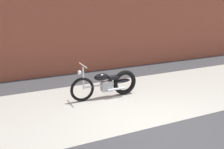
% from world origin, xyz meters
% --- Properties ---
extents(ground_plane, '(80.00, 80.00, 0.00)m').
position_xyz_m(ground_plane, '(0.00, 0.00, 0.00)').
color(ground_plane, '#38383A').
extents(sidewalk_slab, '(36.00, 3.50, 0.01)m').
position_xyz_m(sidewalk_slab, '(0.00, 1.75, 0.00)').
color(sidewalk_slab, '#9E998E').
rests_on(sidewalk_slab, ground).
extents(motorcycle_black, '(2.01, 0.58, 1.03)m').
position_xyz_m(motorcycle_black, '(-0.13, 2.13, 0.40)').
color(motorcycle_black, black).
rests_on(motorcycle_black, ground).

